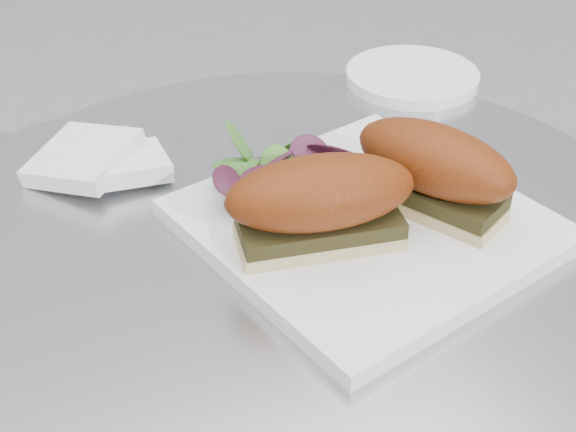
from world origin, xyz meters
The scene contains 7 objects.
table centered at (0.00, 0.00, 0.49)m, with size 0.70×0.70×0.73m.
plate centered at (0.06, -0.01, 0.74)m, with size 0.28×0.28×0.02m, color white.
sandwich_left centered at (0.00, -0.03, 0.79)m, with size 0.17×0.10×0.08m.
sandwich_right centered at (0.12, -0.03, 0.79)m, with size 0.13×0.17×0.08m.
salad centered at (0.01, 0.05, 0.77)m, with size 0.11×0.11×0.05m, color #407F29, non-canonical shape.
napkin centered at (-0.12, 0.18, 0.74)m, with size 0.12×0.12×0.02m, color white, non-canonical shape.
saucer centered at (0.27, 0.23, 0.74)m, with size 0.16×0.16×0.01m, color white.
Camera 1 is at (-0.26, -0.50, 1.15)m, focal length 50.00 mm.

